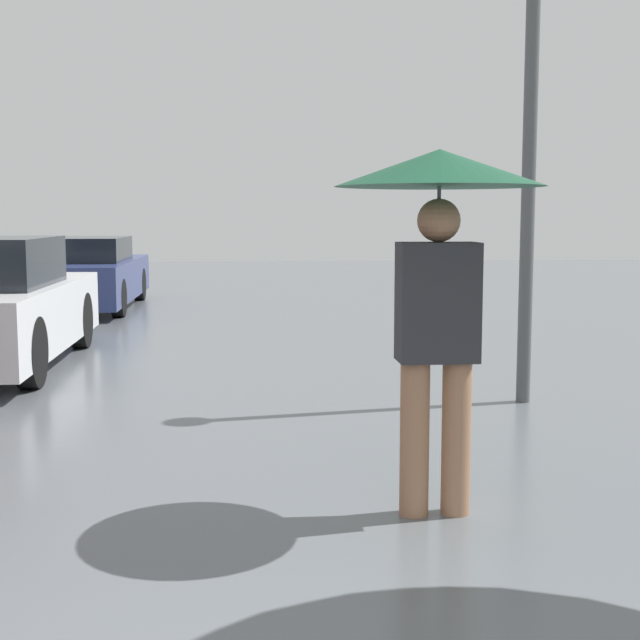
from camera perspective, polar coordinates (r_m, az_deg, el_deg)
The scene contains 3 objects.
pedestrian at distance 4.62m, azimuth 7.60°, elevation 5.88°, with size 1.08×1.08×1.91m.
parked_car_farthest at distance 15.65m, azimuth -14.86°, elevation 2.83°, with size 1.70×4.55×1.22m.
street_lamp at distance 7.70m, azimuth 13.35°, elevation 13.76°, with size 0.31×0.31×3.91m.
Camera 1 is at (-0.49, -1.05, 1.58)m, focal length 50.00 mm.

